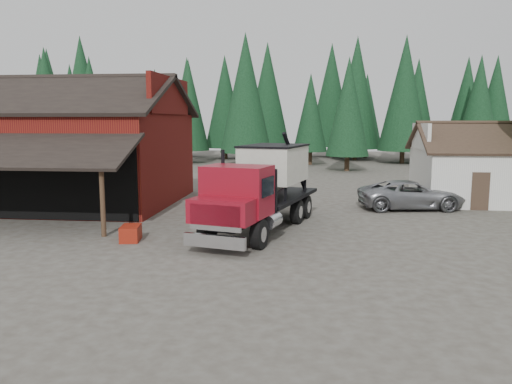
# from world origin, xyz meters

# --- Properties ---
(ground) EXTENTS (120.00, 120.00, 0.00)m
(ground) POSITION_xyz_m (0.00, 0.00, 0.00)
(ground) COLOR #433E35
(ground) RESTS_ON ground
(red_barn) EXTENTS (12.80, 13.63, 7.18)m
(red_barn) POSITION_xyz_m (-11.00, 9.90, 2.69)
(red_barn) COLOR maroon
(red_barn) RESTS_ON ground
(farmhouse) EXTENTS (8.60, 6.42, 4.65)m
(farmhouse) POSITION_xyz_m (13.00, 13.00, 1.67)
(farmhouse) COLOR silver
(farmhouse) RESTS_ON ground
(conifer_backdrop) EXTENTS (76.00, 16.00, 16.00)m
(conifer_backdrop) POSITION_xyz_m (0.00, 42.00, 0.00)
(conifer_backdrop) COLOR black
(conifer_backdrop) RESTS_ON ground
(near_pine_a) EXTENTS (4.40, 4.40, 11.40)m
(near_pine_a) POSITION_xyz_m (-22.00, 28.00, 6.39)
(near_pine_a) COLOR #382619
(near_pine_a) RESTS_ON ground
(near_pine_b) EXTENTS (3.96, 3.96, 10.40)m
(near_pine_b) POSITION_xyz_m (6.00, 30.00, 5.89)
(near_pine_b) COLOR #382619
(near_pine_b) RESTS_ON ground
(near_pine_d) EXTENTS (5.28, 5.28, 13.40)m
(near_pine_d) POSITION_xyz_m (-4.00, 34.00, 7.39)
(near_pine_d) COLOR #382619
(near_pine_d) RESTS_ON ground
(feed_truck) EXTENTS (4.71, 9.50, 4.15)m
(feed_truck) POSITION_xyz_m (0.63, 4.03, 1.94)
(feed_truck) COLOR black
(feed_truck) RESTS_ON ground
(silver_car) EXTENTS (5.73, 3.22, 1.51)m
(silver_car) POSITION_xyz_m (8.00, 10.00, 0.76)
(silver_car) COLOR #93949A
(silver_car) RESTS_ON ground
(equip_box) EXTENTS (0.87, 1.20, 0.60)m
(equip_box) POSITION_xyz_m (-4.26, 1.53, 0.30)
(equip_box) COLOR maroon
(equip_box) RESTS_ON ground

